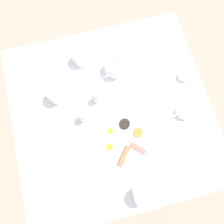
{
  "coord_description": "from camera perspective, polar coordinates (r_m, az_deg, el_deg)",
  "views": [
    {
      "loc": [
        0.25,
        -0.06,
        1.76
      ],
      "look_at": [
        0.0,
        0.0,
        0.73
      ],
      "focal_mm": 35.0,
      "sensor_mm": 36.0,
      "label": 1
    }
  ],
  "objects": [
    {
      "name": "wine_glass_spare",
      "position": [
        0.99,
        7.91,
        -20.63
      ],
      "size": [
        0.08,
        0.08,
        0.13
      ],
      "color": "white",
      "rests_on": "table"
    },
    {
      "name": "teacup_with_saucer_right",
      "position": [
        1.03,
        -7.82,
        -20.63
      ],
      "size": [
        0.14,
        0.14,
        0.06
      ],
      "color": "white",
      "rests_on": "table"
    },
    {
      "name": "teacup_with_saucer_left",
      "position": [
        1.1,
        18.24,
        0.18
      ],
      "size": [
        0.14,
        0.14,
        0.06
      ],
      "color": "white",
      "rests_on": "table"
    },
    {
      "name": "pepper_grinder",
      "position": [
        1.04,
        -4.32,
        4.23
      ],
      "size": [
        0.04,
        0.04,
        0.11
      ],
      "color": "#BCBCC1",
      "rests_on": "table"
    },
    {
      "name": "table",
      "position": [
        1.14,
        0.0,
        -1.13
      ],
      "size": [
        0.94,
        0.97,
        0.71
      ],
      "color": "silver",
      "rests_on": "ground_plane"
    },
    {
      "name": "salt_grinder",
      "position": [
        1.02,
        -8.06,
        -0.96
      ],
      "size": [
        0.04,
        0.04,
        0.11
      ],
      "color": "#BCBCC1",
      "rests_on": "table"
    },
    {
      "name": "teapot_near",
      "position": [
        1.1,
        0.79,
        12.31
      ],
      "size": [
        0.15,
        0.15,
        0.13
      ],
      "rotation": [
        0.0,
        0.0,
        5.48
      ],
      "color": "white",
      "rests_on": "table"
    },
    {
      "name": "water_glass_tall",
      "position": [
        1.14,
        -8.52,
        14.53
      ],
      "size": [
        0.08,
        0.08,
        0.11
      ],
      "color": "white",
      "rests_on": "table"
    },
    {
      "name": "knife_by_plate",
      "position": [
        1.1,
        -16.85,
        -5.1
      ],
      "size": [
        0.13,
        0.2,
        0.0
      ],
      "rotation": [
        0.0,
        0.0,
        3.7
      ],
      "color": "silver",
      "rests_on": "table"
    },
    {
      "name": "fork_by_plate",
      "position": [
        1.21,
        -17.97,
        10.67
      ],
      "size": [
        0.14,
        0.11,
        0.0
      ],
      "rotation": [
        0.0,
        0.0,
        5.34
      ],
      "color": "silver",
      "rests_on": "table"
    },
    {
      "name": "creamer_jug",
      "position": [
        1.17,
        18.42,
        9.11
      ],
      "size": [
        0.08,
        0.06,
        0.05
      ],
      "color": "white",
      "rests_on": "table"
    },
    {
      "name": "napkin_folded",
      "position": [
        1.09,
        18.4,
        -12.91
      ],
      "size": [
        0.17,
        0.18,
        0.01
      ],
      "rotation": [
        0.0,
        0.0,
        2.16
      ],
      "color": "white",
      "rests_on": "table"
    },
    {
      "name": "spoon_for_tea",
      "position": [
        1.15,
        11.56,
        7.87
      ],
      "size": [
        0.12,
        0.1,
        0.0
      ],
      "rotation": [
        0.0,
        0.0,
        0.87
      ],
      "color": "silver",
      "rests_on": "table"
    },
    {
      "name": "ground_plane",
      "position": [
        1.77,
        0.0,
        -5.77
      ],
      "size": [
        8.0,
        8.0,
        0.0
      ],
      "primitive_type": "plane",
      "color": "gray"
    },
    {
      "name": "water_glass_short",
      "position": [
        1.08,
        -14.96,
        4.88
      ],
      "size": [
        0.08,
        0.08,
        0.12
      ],
      "color": "white",
      "rests_on": "table"
    },
    {
      "name": "breakfast_plate",
      "position": [
        1.04,
        2.94,
        -7.35
      ],
      "size": [
        0.29,
        0.29,
        0.04
      ],
      "color": "white",
      "rests_on": "table"
    }
  ]
}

